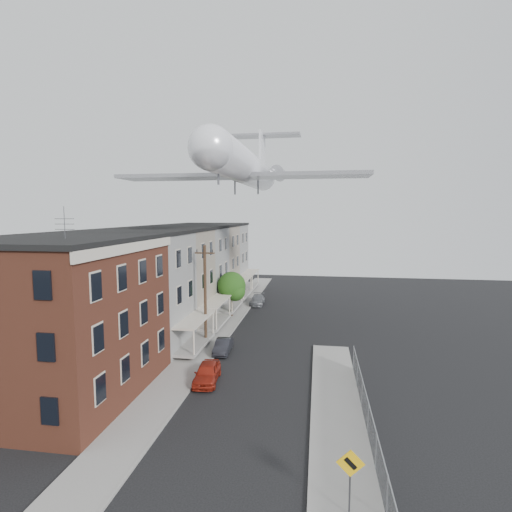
{
  "coord_description": "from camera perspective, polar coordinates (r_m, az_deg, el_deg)",
  "views": [
    {
      "loc": [
        4.24,
        -15.72,
        11.72
      ],
      "look_at": [
        0.65,
        7.26,
        9.26
      ],
      "focal_mm": 28.0,
      "sensor_mm": 36.0,
      "label": 1
    }
  ],
  "objects": [
    {
      "name": "utility_pole",
      "position": [
        35.83,
        -7.27,
        -5.36
      ],
      "size": [
        1.8,
        0.26,
        9.0
      ],
      "color": "black",
      "rests_on": "ground"
    },
    {
      "name": "curb_left",
      "position": [
        42.22,
        -2.83,
        -9.99
      ],
      "size": [
        0.15,
        62.0,
        0.14
      ],
      "primitive_type": "cube",
      "color": "gray",
      "rests_on": "ground"
    },
    {
      "name": "ground",
      "position": [
        20.06,
        -5.81,
        -29.75
      ],
      "size": [
        120.0,
        120.0,
        0.0
      ],
      "primitive_type": "plane",
      "color": "black",
      "rests_on": "ground"
    },
    {
      "name": "row_house_c",
      "position": [
        49.42,
        -10.34,
        -1.73
      ],
      "size": [
        11.98,
        7.0,
        10.3
      ],
      "color": "#61615F",
      "rests_on": "ground"
    },
    {
      "name": "curb_right",
      "position": [
        24.65,
        7.98,
        -22.24
      ],
      "size": [
        0.15,
        26.0,
        0.14
      ],
      "primitive_type": "cube",
      "color": "gray",
      "rests_on": "ground"
    },
    {
      "name": "street_tree",
      "position": [
        45.43,
        -3.36,
        -4.47
      ],
      "size": [
        3.22,
        3.2,
        5.2
      ],
      "color": "black",
      "rests_on": "ground"
    },
    {
      "name": "sidewalk_left",
      "position": [
        42.53,
        -4.77,
        -9.9
      ],
      "size": [
        3.0,
        62.0,
        0.12
      ],
      "primitive_type": "cube",
      "color": "gray",
      "rests_on": "ground"
    },
    {
      "name": "car_near",
      "position": [
        29.23,
        -7.01,
        -16.23
      ],
      "size": [
        1.95,
        4.07,
        1.34
      ],
      "primitive_type": "imported",
      "rotation": [
        0.0,
        0.0,
        0.09
      ],
      "color": "maroon",
      "rests_on": "ground"
    },
    {
      "name": "corner_building",
      "position": [
        28.69,
        -26.16,
        -7.81
      ],
      "size": [
        10.31,
        12.3,
        12.15
      ],
      "color": "#331910",
      "rests_on": "ground"
    },
    {
      "name": "row_house_d",
      "position": [
        56.02,
        -7.99,
        -0.78
      ],
      "size": [
        11.98,
        7.0,
        10.3
      ],
      "color": "#706859",
      "rests_on": "ground"
    },
    {
      "name": "airplane",
      "position": [
        42.2,
        -1.49,
        12.51
      ],
      "size": [
        24.72,
        28.23,
        8.22
      ],
      "color": "white",
      "rests_on": "ground"
    },
    {
      "name": "car_far",
      "position": [
        52.04,
        0.17,
        -6.29
      ],
      "size": [
        1.85,
        4.27,
        1.22
      ],
      "primitive_type": "imported",
      "rotation": [
        0.0,
        0.0,
        0.03
      ],
      "color": "slate",
      "rests_on": "ground"
    },
    {
      "name": "row_house_b",
      "position": [
        42.94,
        -13.41,
        -2.96
      ],
      "size": [
        11.98,
        7.0,
        10.3
      ],
      "color": "#706859",
      "rests_on": "ground"
    },
    {
      "name": "row_house_e",
      "position": [
        62.71,
        -6.14,
        -0.03
      ],
      "size": [
        11.98,
        7.0,
        10.3
      ],
      "color": "#61615F",
      "rests_on": "ground"
    },
    {
      "name": "warning_sign",
      "position": [
        17.74,
        13.31,
        -27.84
      ],
      "size": [
        1.1,
        0.11,
        2.8
      ],
      "color": "#515156",
      "rests_on": "ground"
    },
    {
      "name": "sidewalk_right",
      "position": [
        24.69,
        11.62,
        -22.29
      ],
      "size": [
        3.0,
        26.0,
        0.12
      ],
      "primitive_type": "cube",
      "color": "gray",
      "rests_on": "ground"
    },
    {
      "name": "car_mid",
      "position": [
        34.74,
        -4.73,
        -12.7
      ],
      "size": [
        1.37,
        3.55,
        1.15
      ],
      "primitive_type": "imported",
      "rotation": [
        0.0,
        0.0,
        0.04
      ],
      "color": "black",
      "rests_on": "ground"
    },
    {
      "name": "chainlink_fence",
      "position": [
        23.49,
        15.72,
        -21.37
      ],
      "size": [
        0.06,
        18.06,
        1.9
      ],
      "color": "gray",
      "rests_on": "ground"
    },
    {
      "name": "row_house_a",
      "position": [
        36.66,
        -17.57,
        -4.61
      ],
      "size": [
        11.98,
        7.0,
        10.3
      ],
      "color": "#61615F",
      "rests_on": "ground"
    }
  ]
}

